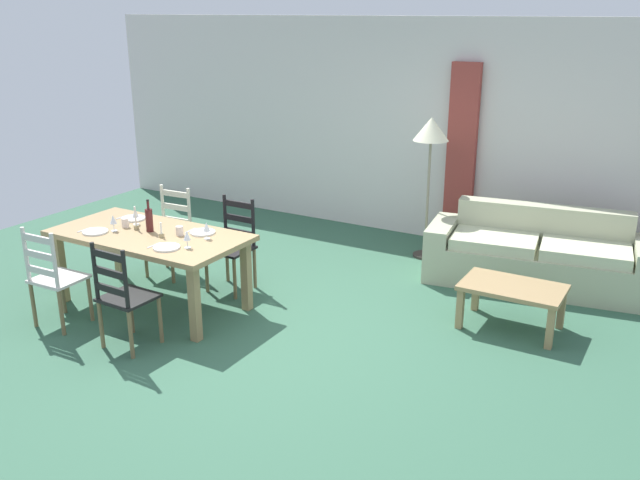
# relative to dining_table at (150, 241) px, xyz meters

# --- Properties ---
(ground_plane) EXTENTS (9.60, 9.60, 0.02)m
(ground_plane) POSITION_rel_dining_table_xyz_m (1.33, 0.14, -0.67)
(ground_plane) COLOR #345E47
(wall_far) EXTENTS (9.60, 0.16, 2.70)m
(wall_far) POSITION_rel_dining_table_xyz_m (1.33, 3.44, 0.69)
(wall_far) COLOR silver
(wall_far) RESTS_ON ground_plane
(curtain_panel_left) EXTENTS (0.35, 0.08, 2.20)m
(curtain_panel_left) POSITION_rel_dining_table_xyz_m (1.93, 3.30, 0.44)
(curtain_panel_left) COLOR #983B34
(curtain_panel_left) RESTS_ON ground_plane
(dining_table) EXTENTS (1.90, 0.96, 0.75)m
(dining_table) POSITION_rel_dining_table_xyz_m (0.00, 0.00, 0.00)
(dining_table) COLOR #9C7F54
(dining_table) RESTS_ON ground_plane
(dining_chair_near_left) EXTENTS (0.43, 0.41, 0.96)m
(dining_chair_near_left) POSITION_rel_dining_table_xyz_m (-0.43, -0.79, -0.19)
(dining_chair_near_left) COLOR beige
(dining_chair_near_left) RESTS_ON ground_plane
(dining_chair_near_right) EXTENTS (0.43, 0.41, 0.96)m
(dining_chair_near_right) POSITION_rel_dining_table_xyz_m (0.42, -0.78, -0.19)
(dining_chair_near_right) COLOR black
(dining_chair_near_right) RESTS_ON ground_plane
(dining_chair_far_left) EXTENTS (0.44, 0.42, 0.96)m
(dining_chair_far_left) POSITION_rel_dining_table_xyz_m (-0.42, 0.74, -0.19)
(dining_chair_far_left) COLOR beige
(dining_chair_far_left) RESTS_ON ground_plane
(dining_chair_far_right) EXTENTS (0.42, 0.40, 0.96)m
(dining_chair_far_right) POSITION_rel_dining_table_xyz_m (0.42, 0.75, -0.19)
(dining_chair_far_right) COLOR black
(dining_chair_far_right) RESTS_ON ground_plane
(dinner_plate_near_left) EXTENTS (0.24, 0.24, 0.02)m
(dinner_plate_near_left) POSITION_rel_dining_table_xyz_m (-0.45, -0.25, 0.10)
(dinner_plate_near_left) COLOR white
(dinner_plate_near_left) RESTS_ON dining_table
(fork_near_left) EXTENTS (0.02, 0.17, 0.01)m
(fork_near_left) POSITION_rel_dining_table_xyz_m (-0.60, -0.25, 0.09)
(fork_near_left) COLOR silver
(fork_near_left) RESTS_ON dining_table
(dinner_plate_near_right) EXTENTS (0.24, 0.24, 0.02)m
(dinner_plate_near_right) POSITION_rel_dining_table_xyz_m (0.45, -0.25, 0.10)
(dinner_plate_near_right) COLOR white
(dinner_plate_near_right) RESTS_ON dining_table
(fork_near_right) EXTENTS (0.02, 0.17, 0.01)m
(fork_near_right) POSITION_rel_dining_table_xyz_m (0.30, -0.25, 0.09)
(fork_near_right) COLOR silver
(fork_near_right) RESTS_ON dining_table
(dinner_plate_far_left) EXTENTS (0.24, 0.24, 0.02)m
(dinner_plate_far_left) POSITION_rel_dining_table_xyz_m (-0.45, 0.25, 0.10)
(dinner_plate_far_left) COLOR white
(dinner_plate_far_left) RESTS_ON dining_table
(fork_far_left) EXTENTS (0.02, 0.17, 0.01)m
(fork_far_left) POSITION_rel_dining_table_xyz_m (-0.60, 0.25, 0.09)
(fork_far_left) COLOR silver
(fork_far_left) RESTS_ON dining_table
(dinner_plate_far_right) EXTENTS (0.24, 0.24, 0.02)m
(dinner_plate_far_right) POSITION_rel_dining_table_xyz_m (0.45, 0.25, 0.10)
(dinner_plate_far_right) COLOR white
(dinner_plate_far_right) RESTS_ON dining_table
(fork_far_right) EXTENTS (0.03, 0.17, 0.01)m
(fork_far_right) POSITION_rel_dining_table_xyz_m (0.30, 0.25, 0.09)
(fork_far_right) COLOR silver
(fork_far_right) RESTS_ON dining_table
(wine_bottle) EXTENTS (0.07, 0.07, 0.32)m
(wine_bottle) POSITION_rel_dining_table_xyz_m (-0.02, 0.04, 0.20)
(wine_bottle) COLOR #471919
(wine_bottle) RESTS_ON dining_table
(wine_glass_near_left) EXTENTS (0.06, 0.06, 0.16)m
(wine_glass_near_left) POSITION_rel_dining_table_xyz_m (-0.33, -0.13, 0.20)
(wine_glass_near_left) COLOR white
(wine_glass_near_left) RESTS_ON dining_table
(wine_glass_near_right) EXTENTS (0.06, 0.06, 0.16)m
(wine_glass_near_right) POSITION_rel_dining_table_xyz_m (0.61, -0.15, 0.20)
(wine_glass_near_right) COLOR white
(wine_glass_near_right) RESTS_ON dining_table
(wine_glass_far_left) EXTENTS (0.06, 0.06, 0.16)m
(wine_glass_far_left) POSITION_rel_dining_table_xyz_m (-0.30, 0.13, 0.20)
(wine_glass_far_left) COLOR white
(wine_glass_far_left) RESTS_ON dining_table
(wine_glass_far_right) EXTENTS (0.06, 0.06, 0.16)m
(wine_glass_far_right) POSITION_rel_dining_table_xyz_m (0.59, 0.14, 0.20)
(wine_glass_far_right) COLOR white
(wine_glass_far_right) RESTS_ON dining_table
(coffee_cup_primary) EXTENTS (0.07, 0.07, 0.09)m
(coffee_cup_primary) POSITION_rel_dining_table_xyz_m (0.31, 0.09, 0.13)
(coffee_cup_primary) COLOR beige
(coffee_cup_primary) RESTS_ON dining_table
(coffee_cup_secondary) EXTENTS (0.07, 0.07, 0.09)m
(coffee_cup_secondary) POSITION_rel_dining_table_xyz_m (-0.32, 0.02, 0.13)
(coffee_cup_secondary) COLOR beige
(coffee_cup_secondary) RESTS_ON dining_table
(candle_tall) EXTENTS (0.05, 0.05, 0.23)m
(candle_tall) POSITION_rel_dining_table_xyz_m (-0.18, 0.02, 0.15)
(candle_tall) COLOR #998C66
(candle_tall) RESTS_ON dining_table
(candle_short) EXTENTS (0.05, 0.05, 0.15)m
(candle_short) POSITION_rel_dining_table_xyz_m (0.20, -0.04, 0.13)
(candle_short) COLOR #998C66
(candle_short) RESTS_ON dining_table
(couch) EXTENTS (2.37, 1.13, 0.80)m
(couch) POSITION_rel_dining_table_xyz_m (3.12, 2.47, -0.37)
(couch) COLOR #ACAF8D
(couch) RESTS_ON ground_plane
(coffee_table) EXTENTS (0.90, 0.56, 0.42)m
(coffee_table) POSITION_rel_dining_table_xyz_m (3.17, 1.25, -0.31)
(coffee_table) COLOR #9C7F54
(coffee_table) RESTS_ON ground_plane
(standing_lamp) EXTENTS (0.40, 0.40, 1.64)m
(standing_lamp) POSITION_rel_dining_table_xyz_m (1.78, 2.65, 0.75)
(standing_lamp) COLOR #332D28
(standing_lamp) RESTS_ON ground_plane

